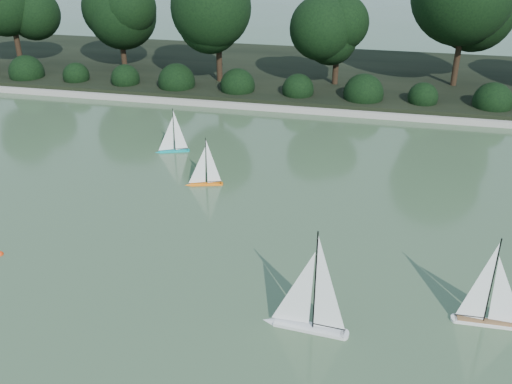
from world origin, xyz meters
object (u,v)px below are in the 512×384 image
Objects in this scene: sailboat_white_b at (495,311)px; sailboat_teal at (171,145)px; sailboat_orange at (203,177)px; sailboat_white_a at (303,313)px; race_buoy at (0,255)px.

sailboat_teal is (-7.27, 5.53, -0.06)m from sailboat_white_b.
sailboat_white_a is at bearing -56.34° from sailboat_orange.
sailboat_white_a is at bearing -166.08° from sailboat_white_b.
race_buoy is (-5.82, 0.83, -0.29)m from sailboat_white_a.
sailboat_white_a is 7.63m from sailboat_teal.
sailboat_teal reaches higher than race_buoy.
sailboat_white_a is 2.96m from sailboat_white_b.
sailboat_white_a reaches higher than race_buoy.
race_buoy is at bearing -104.64° from sailboat_teal.
sailboat_white_b is 12.13× the size of race_buoy.
sailboat_white_a reaches higher than sailboat_orange.
race_buoy is (-1.41, -5.40, -0.20)m from sailboat_teal.
sailboat_white_b reaches higher than sailboat_teal.
sailboat_teal reaches higher than sailboat_orange.
sailboat_orange is 0.98× the size of sailboat_teal.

